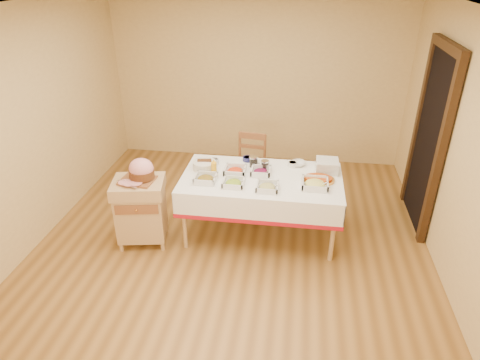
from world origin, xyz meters
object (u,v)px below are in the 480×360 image
(mustard_bottle, at_px, (214,168))
(brass_platter, at_px, (318,179))
(preserve_jar_left, at_px, (254,162))
(preserve_jar_right, at_px, (265,166))
(butcher_cart, at_px, (141,208))
(ham_on_board, at_px, (141,171))
(dining_table, at_px, (261,189))
(bread_basket, at_px, (205,165))
(plate_stack, at_px, (327,166))
(dining_chair, at_px, (250,167))

(mustard_bottle, height_order, brass_platter, mustard_bottle)
(preserve_jar_left, distance_m, preserve_jar_right, 0.15)
(butcher_cart, height_order, brass_platter, brass_platter)
(ham_on_board, xyz_separation_m, preserve_jar_right, (1.32, 0.53, -0.09))
(dining_table, relative_size, preserve_jar_left, 13.83)
(ham_on_board, height_order, mustard_bottle, ham_on_board)
(dining_table, height_order, mustard_bottle, mustard_bottle)
(preserve_jar_right, xyz_separation_m, bread_basket, (-0.70, -0.09, -0.00))
(ham_on_board, bearing_deg, butcher_cart, -141.86)
(mustard_bottle, bearing_deg, preserve_jar_left, 32.90)
(plate_stack, relative_size, brass_platter, 0.69)
(dining_chair, distance_m, bread_basket, 0.93)
(dining_chair, xyz_separation_m, ham_on_board, (-1.06, -1.18, 0.44))
(mustard_bottle, distance_m, plate_stack, 1.31)
(plate_stack, bearing_deg, mustard_bottle, -167.75)
(ham_on_board, distance_m, plate_stack, 2.12)
(dining_table, bearing_deg, plate_stack, 19.36)
(preserve_jar_left, bearing_deg, dining_table, -64.21)
(preserve_jar_left, height_order, preserve_jar_right, preserve_jar_left)
(dining_table, bearing_deg, butcher_cart, -164.61)
(butcher_cart, height_order, preserve_jar_right, preserve_jar_right)
(preserve_jar_right, height_order, mustard_bottle, mustard_bottle)
(mustard_bottle, height_order, plate_stack, mustard_bottle)
(ham_on_board, height_order, preserve_jar_right, ham_on_board)
(dining_chair, height_order, mustard_bottle, mustard_bottle)
(butcher_cart, height_order, ham_on_board, ham_on_board)
(dining_table, height_order, preserve_jar_right, preserve_jar_right)
(preserve_jar_left, bearing_deg, butcher_cart, -152.85)
(preserve_jar_left, distance_m, plate_stack, 0.86)
(dining_chair, relative_size, mustard_bottle, 4.68)
(bread_basket, bearing_deg, mustard_bottle, -42.12)
(dining_chair, bearing_deg, brass_platter, -44.25)
(ham_on_board, bearing_deg, dining_table, 14.56)
(ham_on_board, height_order, preserve_jar_left, ham_on_board)
(butcher_cart, bearing_deg, preserve_jar_right, 22.48)
(mustard_bottle, xyz_separation_m, plate_stack, (1.28, 0.28, -0.02))
(mustard_bottle, xyz_separation_m, brass_platter, (1.18, 0.01, -0.06))
(preserve_jar_right, height_order, plate_stack, plate_stack)
(ham_on_board, distance_m, brass_platter, 1.96)
(plate_stack, bearing_deg, preserve_jar_left, -179.73)
(dining_chair, distance_m, preserve_jar_left, 0.70)
(mustard_bottle, relative_size, bread_basket, 0.70)
(butcher_cart, bearing_deg, dining_chair, 47.89)
(mustard_bottle, bearing_deg, butcher_cart, -156.22)
(dining_chair, distance_m, mustard_bottle, 0.99)
(dining_chair, relative_size, ham_on_board, 2.33)
(brass_platter, bearing_deg, dining_chair, 135.75)
(dining_chair, distance_m, ham_on_board, 1.65)
(dining_chair, bearing_deg, dining_table, -74.18)
(dining_chair, distance_m, preserve_jar_right, 0.78)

